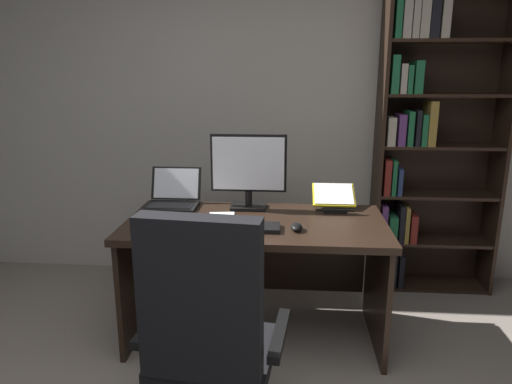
% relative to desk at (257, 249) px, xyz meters
% --- Properties ---
extents(wall_back, '(5.35, 0.12, 2.62)m').
position_rel_desk_xyz_m(wall_back, '(-0.03, 0.94, 0.78)').
color(wall_back, '#B2ADA3').
rests_on(wall_back, ground).
extents(desk, '(1.51, 0.77, 0.74)m').
position_rel_desk_xyz_m(desk, '(0.00, 0.00, 0.00)').
color(desk, black).
rests_on(desk, ground).
extents(bookshelf, '(0.86, 0.30, 2.14)m').
position_rel_desk_xyz_m(bookshelf, '(1.14, 0.72, 0.58)').
color(bookshelf, black).
rests_on(bookshelf, ground).
extents(office_chair, '(0.65, 0.60, 1.08)m').
position_rel_desk_xyz_m(office_chair, '(-0.12, -0.97, -0.08)').
color(office_chair, black).
rests_on(office_chair, ground).
extents(monitor, '(0.47, 0.16, 0.47)m').
position_rel_desk_xyz_m(monitor, '(-0.06, 0.18, 0.44)').
color(monitor, black).
rests_on(monitor, desk).
extents(laptop, '(0.33, 0.31, 0.23)m').
position_rel_desk_xyz_m(laptop, '(-0.55, 0.19, 0.25)').
color(laptop, black).
rests_on(laptop, desk).
extents(keyboard, '(0.42, 0.15, 0.02)m').
position_rel_desk_xyz_m(keyboard, '(-0.06, -0.23, 0.22)').
color(keyboard, black).
rests_on(keyboard, desk).
extents(computer_mouse, '(0.06, 0.10, 0.04)m').
position_rel_desk_xyz_m(computer_mouse, '(0.24, -0.23, 0.22)').
color(computer_mouse, black).
rests_on(computer_mouse, desk).
extents(reading_stand_with_book, '(0.27, 0.27, 0.13)m').
position_rel_desk_xyz_m(reading_stand_with_book, '(0.47, 0.24, 0.27)').
color(reading_stand_with_book, black).
rests_on(reading_stand_with_book, desk).
extents(open_binder, '(0.56, 0.43, 0.02)m').
position_rel_desk_xyz_m(open_binder, '(-0.38, -0.28, 0.22)').
color(open_binder, orange).
rests_on(open_binder, desk).
extents(notepad, '(0.18, 0.23, 0.01)m').
position_rel_desk_xyz_m(notepad, '(-0.20, -0.05, 0.21)').
color(notepad, white).
rests_on(notepad, desk).
extents(pen, '(0.14, 0.05, 0.01)m').
position_rel_desk_xyz_m(pen, '(-0.18, -0.05, 0.22)').
color(pen, maroon).
rests_on(pen, notepad).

